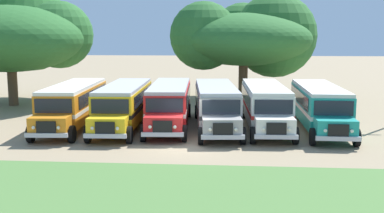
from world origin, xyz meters
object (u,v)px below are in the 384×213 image
object	(u,v)px
parked_bus_slot_1	(124,103)
parked_bus_slot_4	(265,104)
parked_bus_slot_2	(170,103)
parked_bus_slot_0	(73,103)
parked_bus_slot_5	(319,105)
secondary_tree	(8,34)
parked_bus_slot_3	(216,104)
broad_shade_tree	(247,37)

from	to	relation	value
parked_bus_slot_1	parked_bus_slot_4	world-z (taller)	same
parked_bus_slot_2	parked_bus_slot_4	world-z (taller)	same
parked_bus_slot_0	parked_bus_slot_4	world-z (taller)	same
parked_bus_slot_5	secondary_tree	xyz separation A→B (m)	(-25.43, 9.08, 4.60)
parked_bus_slot_3	secondary_tree	size ratio (longest dim) A/B	0.75
parked_bus_slot_2	parked_bus_slot_5	world-z (taller)	same
parked_bus_slot_1	parked_bus_slot_5	xyz separation A→B (m)	(13.00, 0.36, 0.00)
parked_bus_slot_2	secondary_tree	size ratio (longest dim) A/B	0.74
parked_bus_slot_1	parked_bus_slot_3	size ratio (longest dim) A/B	0.99
parked_bus_slot_0	secondary_tree	world-z (taller)	secondary_tree
parked_bus_slot_1	parked_bus_slot_3	world-z (taller)	same
parked_bus_slot_1	parked_bus_slot_0	bearing A→B (deg)	-90.79
parked_bus_slot_2	secondary_tree	world-z (taller)	secondary_tree
parked_bus_slot_0	secondary_tree	xyz separation A→B (m)	(-8.98, 9.53, 4.60)
parked_bus_slot_3	secondary_tree	world-z (taller)	secondary_tree
parked_bus_slot_0	parked_bus_slot_2	size ratio (longest dim) A/B	1.00
parked_bus_slot_1	parked_bus_slot_2	bearing A→B (deg)	99.39
parked_bus_slot_0	parked_bus_slot_5	bearing A→B (deg)	87.92
parked_bus_slot_2	broad_shade_tree	size ratio (longest dim) A/B	0.79
broad_shade_tree	secondary_tree	distance (m)	21.66
parked_bus_slot_1	parked_bus_slot_3	distance (m)	6.21
parked_bus_slot_5	parked_bus_slot_0	bearing A→B (deg)	-88.04
parked_bus_slot_2	parked_bus_slot_4	bearing A→B (deg)	85.77
broad_shade_tree	secondary_tree	size ratio (longest dim) A/B	0.93
parked_bus_slot_5	broad_shade_tree	xyz separation A→B (m)	(-4.31, 13.88, 4.34)
parked_bus_slot_0	parked_bus_slot_5	size ratio (longest dim) A/B	1.01
parked_bus_slot_0	parked_bus_slot_1	bearing A→B (deg)	87.89
parked_bus_slot_4	broad_shade_tree	xyz separation A→B (m)	(-0.78, 13.72, 4.34)
parked_bus_slot_4	secondary_tree	xyz separation A→B (m)	(-21.90, 8.91, 4.60)
parked_bus_slot_3	parked_bus_slot_1	bearing A→B (deg)	-93.61
parked_bus_slot_2	parked_bus_slot_5	bearing A→B (deg)	85.16
parked_bus_slot_2	parked_bus_slot_5	size ratio (longest dim) A/B	1.01
parked_bus_slot_0	broad_shade_tree	world-z (taller)	broad_shade_tree
parked_bus_slot_3	parked_bus_slot_5	size ratio (longest dim) A/B	1.01
broad_shade_tree	parked_bus_slot_2	bearing A→B (deg)	-112.60
parked_bus_slot_2	parked_bus_slot_0	bearing A→B (deg)	-86.94
parked_bus_slot_0	parked_bus_slot_3	size ratio (longest dim) A/B	1.00
parked_bus_slot_0	parked_bus_slot_4	distance (m)	12.94
parked_bus_slot_1	secondary_tree	size ratio (longest dim) A/B	0.74
parked_bus_slot_1	parked_bus_slot_4	bearing A→B (deg)	90.82
parked_bus_slot_2	parked_bus_slot_4	size ratio (longest dim) A/B	1.00
parked_bus_slot_1	broad_shade_tree	world-z (taller)	broad_shade_tree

